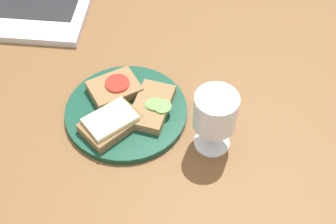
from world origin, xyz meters
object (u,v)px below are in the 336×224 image
at_px(sandwich_with_cucumber, 152,106).
at_px(wine_glass, 215,113).
at_px(sandwich_with_tomato, 115,89).
at_px(sandwich_with_cheese, 111,123).
at_px(plate, 126,112).

distance_m(sandwich_with_cucumber, wine_glass, 0.15).
height_order(sandwich_with_cucumber, sandwich_with_tomato, sandwich_with_tomato).
relative_size(sandwich_with_cheese, sandwich_with_tomato, 1.07).
height_order(sandwich_with_cheese, wine_glass, wine_glass).
bearing_deg(sandwich_with_cheese, sandwich_with_tomato, 95.27).
xyz_separation_m(sandwich_with_cheese, sandwich_with_cucumber, (0.07, 0.05, -0.00)).
bearing_deg(wine_glass, sandwich_with_cheese, 177.59).
relative_size(plate, sandwich_with_cucumber, 1.91).
relative_size(plate, sandwich_with_cheese, 1.87).
xyz_separation_m(sandwich_with_cheese, sandwich_with_tomato, (-0.01, 0.09, -0.00)).
height_order(plate, sandwich_with_tomato, sandwich_with_tomato).
relative_size(plate, wine_glass, 1.85).
xyz_separation_m(sandwich_with_cucumber, sandwich_with_tomato, (-0.08, 0.04, 0.00)).
bearing_deg(sandwich_with_cucumber, plate, -174.98).
relative_size(sandwich_with_cheese, sandwich_with_cucumber, 1.03).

